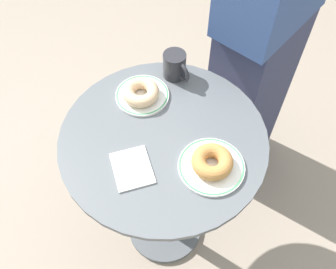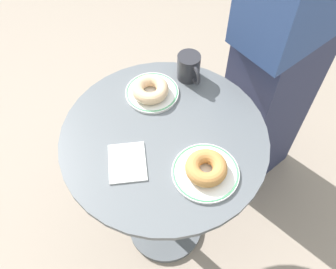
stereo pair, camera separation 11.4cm
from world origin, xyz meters
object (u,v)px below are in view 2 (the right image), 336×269
object	(u,v)px
cafe_table	(165,173)
paper_napkin	(127,162)
person_figure	(288,41)
plate_left	(152,92)
donut_glazed	(150,89)
coffee_mug	(189,67)
donut_old_fashioned	(206,168)
plate_right	(205,172)

from	to	relation	value
cafe_table	paper_napkin	distance (m)	0.28
person_figure	plate_left	bearing A→B (deg)	-97.31
donut_glazed	coffee_mug	distance (m)	0.16
donut_glazed	donut_old_fashioned	distance (m)	0.35
paper_napkin	coffee_mug	xyz separation A→B (m)	(-0.22, 0.34, 0.04)
coffee_mug	paper_napkin	bearing A→B (deg)	-56.84
plate_left	donut_glazed	distance (m)	0.03
plate_right	paper_napkin	distance (m)	0.23
cafe_table	coffee_mug	distance (m)	0.39
donut_old_fashioned	person_figure	bearing A→B (deg)	119.32
donut_old_fashioned	paper_napkin	distance (m)	0.24
plate_left	person_figure	world-z (taller)	person_figure
plate_left	coffee_mug	bearing A→B (deg)	93.32
donut_glazed	paper_napkin	world-z (taller)	donut_glazed
plate_left	person_figure	distance (m)	0.52
donut_old_fashioned	person_figure	xyz separation A→B (m)	(-0.29, 0.51, 0.04)
plate_left	paper_napkin	size ratio (longest dim) A/B	1.35
cafe_table	donut_old_fashioned	xyz separation A→B (m)	(0.18, 0.04, 0.27)
donut_old_fashioned	coffee_mug	bearing A→B (deg)	157.52
plate_right	coffee_mug	size ratio (longest dim) A/B	1.63
plate_right	cafe_table	bearing A→B (deg)	-165.74
cafe_table	coffee_mug	xyz separation A→B (m)	(-0.18, 0.19, 0.29)
cafe_table	plate_left	xyz separation A→B (m)	(-0.18, 0.05, 0.25)
donut_old_fashioned	paper_napkin	size ratio (longest dim) A/B	0.91
cafe_table	donut_glazed	distance (m)	0.32
donut_old_fashioned	paper_napkin	xyz separation A→B (m)	(-0.14, -0.19, -0.03)
coffee_mug	person_figure	world-z (taller)	person_figure
person_figure	paper_napkin	bearing A→B (deg)	-78.17
cafe_table	plate_left	world-z (taller)	plate_left
cafe_table	person_figure	world-z (taller)	person_figure
plate_left	donut_old_fashioned	size ratio (longest dim) A/B	1.48
plate_right	paper_napkin	world-z (taller)	plate_right
plate_left	person_figure	bearing A→B (deg)	82.69
plate_left	coffee_mug	distance (m)	0.15
person_figure	donut_old_fashioned	bearing A→B (deg)	-60.68
plate_left	donut_old_fashioned	xyz separation A→B (m)	(0.35, -0.00, 0.03)
plate_left	paper_napkin	distance (m)	0.28
cafe_table	donut_glazed	world-z (taller)	donut_glazed
coffee_mug	plate_right	bearing A→B (deg)	-22.48
donut_old_fashioned	coffee_mug	distance (m)	0.39
paper_napkin	person_figure	distance (m)	0.72
plate_right	donut_glazed	bearing A→B (deg)	-178.71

